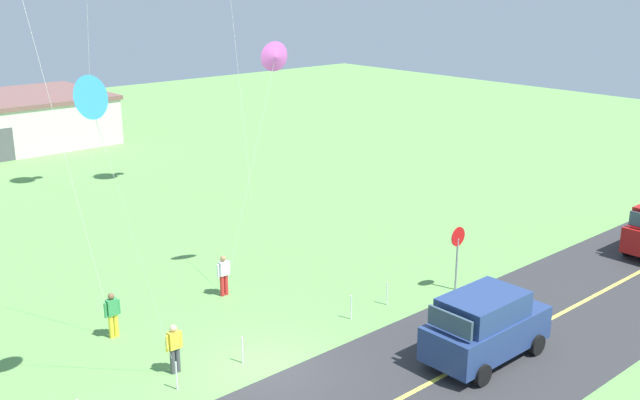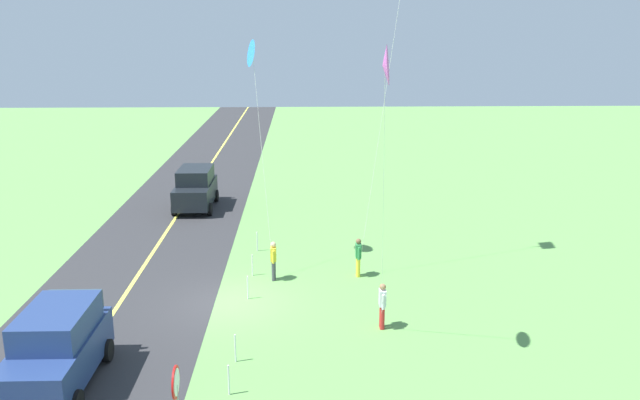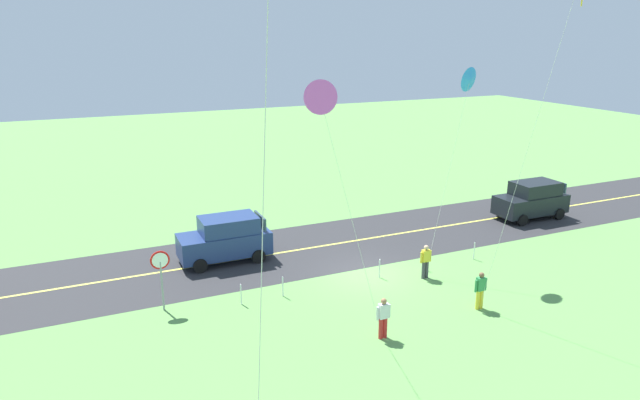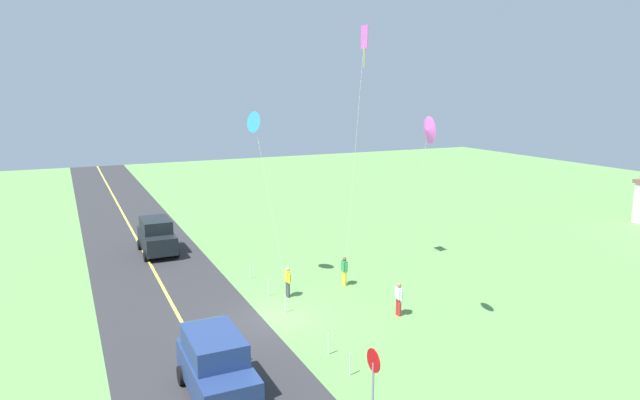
{
  "view_description": "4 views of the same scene",
  "coord_description": "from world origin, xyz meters",
  "px_view_note": "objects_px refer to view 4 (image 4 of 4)",
  "views": [
    {
      "loc": [
        -12.46,
        -16.62,
        11.65
      ],
      "look_at": [
        3.9,
        1.82,
        4.25
      ],
      "focal_mm": 41.94,
      "sensor_mm": 36.0,
      "label": 1
    },
    {
      "loc": [
        22.3,
        2.77,
        9.87
      ],
      "look_at": [
        1.95,
        3.33,
        4.42
      ],
      "focal_mm": 36.61,
      "sensor_mm": 36.0,
      "label": 2
    },
    {
      "loc": [
        11.79,
        21.29,
        10.76
      ],
      "look_at": [
        3.73,
        3.14,
        4.87
      ],
      "focal_mm": 31.55,
      "sensor_mm": 36.0,
      "label": 3
    },
    {
      "loc": [
        22.94,
        -8.34,
        10.4
      ],
      "look_at": [
        2.39,
        1.26,
        5.92
      ],
      "focal_mm": 31.2,
      "sensor_mm": 36.0,
      "label": 4
    }
  ],
  "objects_px": {
    "car_suv_foreground": "(216,366)",
    "person_child_watcher": "(399,298)",
    "kite_blue_mid": "(364,43)",
    "kite_yellow_high": "(428,131)",
    "person_adult_near": "(288,281)",
    "person_adult_companion": "(344,270)",
    "kite_red_low": "(255,123)",
    "stop_sign": "(373,372)",
    "car_parked_west_far": "(157,236)"
  },
  "relations": [
    {
      "from": "person_adult_companion",
      "to": "kite_blue_mid",
      "type": "distance_m",
      "value": 12.28
    },
    {
      "from": "person_child_watcher",
      "to": "kite_red_low",
      "type": "bearing_deg",
      "value": 123.78
    },
    {
      "from": "person_adult_near",
      "to": "person_adult_companion",
      "type": "bearing_deg",
      "value": 156.98
    },
    {
      "from": "person_adult_near",
      "to": "person_adult_companion",
      "type": "distance_m",
      "value": 3.43
    },
    {
      "from": "person_child_watcher",
      "to": "kite_yellow_high",
      "type": "bearing_deg",
      "value": -100.13
    },
    {
      "from": "person_adult_near",
      "to": "kite_yellow_high",
      "type": "relative_size",
      "value": 0.17
    },
    {
      "from": "person_adult_near",
      "to": "kite_red_low",
      "type": "height_order",
      "value": "kite_red_low"
    },
    {
      "from": "person_adult_companion",
      "to": "kite_red_low",
      "type": "distance_m",
      "value": 9.18
    },
    {
      "from": "person_adult_companion",
      "to": "kite_blue_mid",
      "type": "relative_size",
      "value": 0.12
    },
    {
      "from": "kite_yellow_high",
      "to": "car_parked_west_far",
      "type": "bearing_deg",
      "value": -155.04
    },
    {
      "from": "car_parked_west_far",
      "to": "stop_sign",
      "type": "xyz_separation_m",
      "value": [
        22.3,
        3.1,
        0.65
      ]
    },
    {
      "from": "person_adult_companion",
      "to": "person_adult_near",
      "type": "bearing_deg",
      "value": -93.18
    },
    {
      "from": "kite_red_low",
      "to": "kite_yellow_high",
      "type": "height_order",
      "value": "kite_yellow_high"
    },
    {
      "from": "person_child_watcher",
      "to": "kite_yellow_high",
      "type": "xyz_separation_m",
      "value": [
        2.33,
        -0.4,
        7.95
      ]
    },
    {
      "from": "person_child_watcher",
      "to": "kite_red_low",
      "type": "distance_m",
      "value": 11.39
    },
    {
      "from": "kite_blue_mid",
      "to": "kite_yellow_high",
      "type": "bearing_deg",
      "value": -12.16
    },
    {
      "from": "car_suv_foreground",
      "to": "person_child_watcher",
      "type": "bearing_deg",
      "value": 109.22
    },
    {
      "from": "car_suv_foreground",
      "to": "kite_red_low",
      "type": "relative_size",
      "value": 0.47
    },
    {
      "from": "person_adult_near",
      "to": "stop_sign",
      "type": "bearing_deg",
      "value": 53.34
    },
    {
      "from": "stop_sign",
      "to": "person_child_watcher",
      "type": "bearing_deg",
      "value": 141.82
    },
    {
      "from": "car_suv_foreground",
      "to": "car_parked_west_far",
      "type": "xyz_separation_m",
      "value": [
        -18.63,
        0.95,
        0.0
      ]
    },
    {
      "from": "car_suv_foreground",
      "to": "person_child_watcher",
      "type": "distance_m",
      "value": 10.12
    },
    {
      "from": "kite_blue_mid",
      "to": "kite_yellow_high",
      "type": "distance_m",
      "value": 9.67
    },
    {
      "from": "person_adult_near",
      "to": "person_child_watcher",
      "type": "height_order",
      "value": "same"
    },
    {
      "from": "kite_yellow_high",
      "to": "kite_red_low",
      "type": "bearing_deg",
      "value": -155.25
    },
    {
      "from": "person_adult_near",
      "to": "kite_red_low",
      "type": "relative_size",
      "value": 0.17
    },
    {
      "from": "person_adult_companion",
      "to": "kite_yellow_high",
      "type": "relative_size",
      "value": 0.17
    },
    {
      "from": "person_adult_near",
      "to": "person_adult_companion",
      "type": "height_order",
      "value": "same"
    },
    {
      "from": "person_adult_companion",
      "to": "person_child_watcher",
      "type": "distance_m",
      "value": 4.76
    },
    {
      "from": "person_adult_companion",
      "to": "kite_red_low",
      "type": "xyz_separation_m",
      "value": [
        -2.05,
        -4.2,
        7.9
      ]
    },
    {
      "from": "kite_red_low",
      "to": "kite_yellow_high",
      "type": "relative_size",
      "value": 0.99
    },
    {
      "from": "person_adult_near",
      "to": "kite_yellow_high",
      "type": "xyz_separation_m",
      "value": [
        6.77,
        3.42,
        7.95
      ]
    },
    {
      "from": "stop_sign",
      "to": "kite_yellow_high",
      "type": "xyz_separation_m",
      "value": [
        -4.67,
        5.11,
        7.01
      ]
    },
    {
      "from": "car_parked_west_far",
      "to": "kite_blue_mid",
      "type": "height_order",
      "value": "kite_blue_mid"
    },
    {
      "from": "car_suv_foreground",
      "to": "car_parked_west_far",
      "type": "height_order",
      "value": "same"
    },
    {
      "from": "kite_red_low",
      "to": "kite_blue_mid",
      "type": "distance_m",
      "value": 7.36
    },
    {
      "from": "person_adult_near",
      "to": "person_child_watcher",
      "type": "xyz_separation_m",
      "value": [
        4.43,
        3.82,
        0.0
      ]
    },
    {
      "from": "stop_sign",
      "to": "person_child_watcher",
      "type": "relative_size",
      "value": 1.6
    },
    {
      "from": "kite_red_low",
      "to": "car_parked_west_far",
      "type": "bearing_deg",
      "value": -154.8
    },
    {
      "from": "person_adult_near",
      "to": "kite_yellow_high",
      "type": "bearing_deg",
      "value": 88.55
    },
    {
      "from": "car_suv_foreground",
      "to": "stop_sign",
      "type": "bearing_deg",
      "value": 47.79
    },
    {
      "from": "stop_sign",
      "to": "kite_yellow_high",
      "type": "bearing_deg",
      "value": 132.44
    },
    {
      "from": "kite_red_low",
      "to": "kite_blue_mid",
      "type": "relative_size",
      "value": 0.68
    },
    {
      "from": "person_child_watcher",
      "to": "kite_red_low",
      "type": "height_order",
      "value": "kite_red_low"
    },
    {
      "from": "car_parked_west_far",
      "to": "kite_red_low",
      "type": "xyz_separation_m",
      "value": [
        8.51,
        4.0,
        7.61
      ]
    },
    {
      "from": "car_suv_foreground",
      "to": "kite_yellow_high",
      "type": "distance_m",
      "value": 11.98
    },
    {
      "from": "car_parked_west_far",
      "to": "stop_sign",
      "type": "relative_size",
      "value": 1.72
    },
    {
      "from": "car_parked_west_far",
      "to": "kite_red_low",
      "type": "distance_m",
      "value": 12.1
    },
    {
      "from": "person_adult_companion",
      "to": "stop_sign",
      "type": "bearing_deg",
      "value": -31.9
    },
    {
      "from": "stop_sign",
      "to": "person_child_watcher",
      "type": "distance_m",
      "value": 8.96
    }
  ]
}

